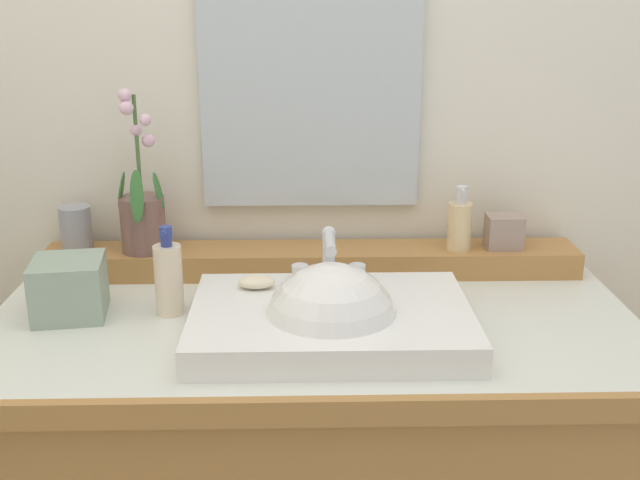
# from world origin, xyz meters

# --- Properties ---
(wall_back) EXTENTS (3.05, 0.20, 2.49)m
(wall_back) POSITION_xyz_m (0.00, 0.42, 1.24)
(wall_back) COLOR silver
(wall_back) RESTS_ON ground
(back_ledge) EXTENTS (1.16, 0.12, 0.06)m
(back_ledge) POSITION_xyz_m (0.00, 0.24, 0.90)
(back_ledge) COLOR #AB773E
(back_ledge) RESTS_ON vanity_cabinet
(sink_basin) EXTENTS (0.50, 0.35, 0.27)m
(sink_basin) POSITION_xyz_m (0.03, -0.09, 0.89)
(sink_basin) COLOR white
(sink_basin) RESTS_ON vanity_cabinet
(soap_bar) EXTENTS (0.07, 0.04, 0.02)m
(soap_bar) POSITION_xyz_m (-0.11, 0.01, 0.94)
(soap_bar) COLOR beige
(soap_bar) RESTS_ON sink_basin
(potted_plant) EXTENTS (0.11, 0.12, 0.35)m
(potted_plant) POSITION_xyz_m (-0.36, 0.23, 1.01)
(potted_plant) COLOR brown
(potted_plant) RESTS_ON back_ledge
(soap_dispenser) EXTENTS (0.05, 0.05, 0.14)m
(soap_dispenser) POSITION_xyz_m (0.32, 0.23, 0.98)
(soap_dispenser) COLOR #DFC08A
(soap_dispenser) RESTS_ON back_ledge
(tumbler_cup) EXTENTS (0.07, 0.07, 0.09)m
(tumbler_cup) POSITION_xyz_m (-0.51, 0.26, 0.97)
(tumbler_cup) COLOR #93959D
(tumbler_cup) RESTS_ON back_ledge
(trinket_box) EXTENTS (0.08, 0.06, 0.07)m
(trinket_box) POSITION_xyz_m (0.42, 0.24, 0.96)
(trinket_box) COLOR gray
(trinket_box) RESTS_ON back_ledge
(lotion_bottle) EXTENTS (0.05, 0.06, 0.17)m
(lotion_bottle) POSITION_xyz_m (-0.27, 0.03, 0.94)
(lotion_bottle) COLOR beige
(lotion_bottle) RESTS_ON vanity_cabinet
(tissue_box) EXTENTS (0.15, 0.15, 0.11)m
(tissue_box) POSITION_xyz_m (-0.46, 0.02, 0.93)
(tissue_box) COLOR #8DA28F
(tissue_box) RESTS_ON vanity_cabinet
(mirror) EXTENTS (0.47, 0.02, 0.46)m
(mirror) POSITION_xyz_m (0.00, 0.31, 1.24)
(mirror) COLOR silver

